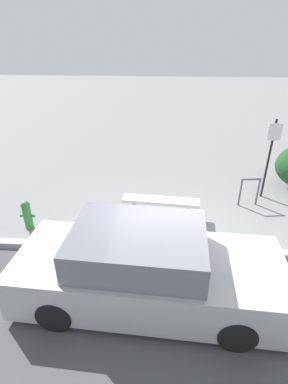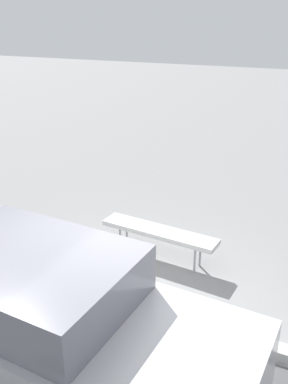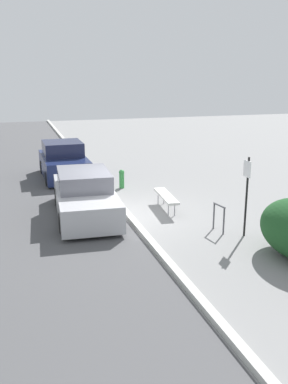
% 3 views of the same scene
% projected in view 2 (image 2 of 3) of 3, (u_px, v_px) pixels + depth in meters
% --- Properties ---
extents(ground_plane, '(60.00, 60.00, 0.00)m').
position_uv_depth(ground_plane, '(131.00, 311.00, 5.86)').
color(ground_plane, gray).
extents(curb, '(60.00, 0.20, 0.13)m').
position_uv_depth(curb, '(131.00, 307.00, 5.83)').
color(curb, '#B7B7B2').
rests_on(curb, ground_plane).
extents(bench, '(2.01, 0.55, 0.52)m').
position_uv_depth(bench, '(159.00, 232.00, 6.97)').
color(bench, '#99999E').
rests_on(bench, ground_plane).
extents(parked_car_near, '(4.70, 2.06, 1.46)m').
position_uv_depth(parked_car_near, '(44.00, 320.00, 4.68)').
color(parked_car_near, black).
rests_on(parked_car_near, ground_plane).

